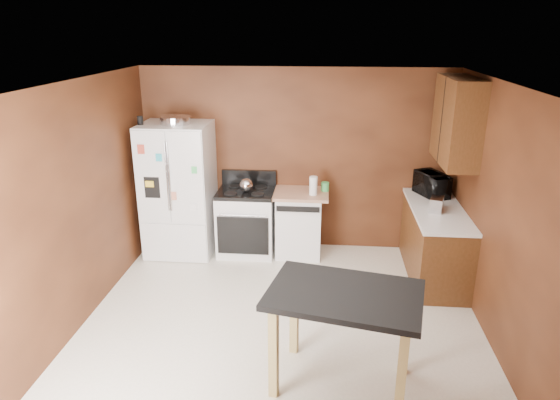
# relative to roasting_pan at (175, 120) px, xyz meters

# --- Properties ---
(floor) EXTENTS (4.50, 4.50, 0.00)m
(floor) POSITION_rel_roasting_pan_xyz_m (1.53, -1.86, -1.85)
(floor) COLOR white
(floor) RESTS_ON ground
(ceiling) EXTENTS (4.50, 4.50, 0.00)m
(ceiling) POSITION_rel_roasting_pan_xyz_m (1.53, -1.86, 0.65)
(ceiling) COLOR white
(ceiling) RESTS_ON ground
(wall_back) EXTENTS (4.20, 0.00, 4.20)m
(wall_back) POSITION_rel_roasting_pan_xyz_m (1.53, 0.39, -0.60)
(wall_back) COLOR brown
(wall_back) RESTS_ON ground
(wall_front) EXTENTS (4.20, 0.00, 4.20)m
(wall_front) POSITION_rel_roasting_pan_xyz_m (1.53, -4.11, -0.60)
(wall_front) COLOR brown
(wall_front) RESTS_ON ground
(wall_left) EXTENTS (0.00, 4.50, 4.50)m
(wall_left) POSITION_rel_roasting_pan_xyz_m (-0.57, -1.86, -0.60)
(wall_left) COLOR brown
(wall_left) RESTS_ON ground
(wall_right) EXTENTS (0.00, 4.50, 4.50)m
(wall_right) POSITION_rel_roasting_pan_xyz_m (3.63, -1.86, -0.60)
(wall_right) COLOR brown
(wall_right) RESTS_ON ground
(roasting_pan) EXTENTS (0.40, 0.40, 0.10)m
(roasting_pan) POSITION_rel_roasting_pan_xyz_m (0.00, 0.00, 0.00)
(roasting_pan) COLOR silver
(roasting_pan) RESTS_ON refrigerator
(pen_cup) EXTENTS (0.07, 0.07, 0.11)m
(pen_cup) POSITION_rel_roasting_pan_xyz_m (-0.43, -0.10, 0.01)
(pen_cup) COLOR black
(pen_cup) RESTS_ON refrigerator
(kettle) EXTENTS (0.18, 0.18, 0.18)m
(kettle) POSITION_rel_roasting_pan_xyz_m (0.90, 0.01, -0.86)
(kettle) COLOR silver
(kettle) RESTS_ON gas_range
(paper_towel) EXTENTS (0.14, 0.14, 0.25)m
(paper_towel) POSITION_rel_roasting_pan_xyz_m (1.79, 0.01, -0.84)
(paper_towel) COLOR white
(paper_towel) RESTS_ON dishwasher
(green_canister) EXTENTS (0.12, 0.12, 0.12)m
(green_canister) POSITION_rel_roasting_pan_xyz_m (1.95, 0.18, -0.90)
(green_canister) COLOR #46B759
(green_canister) RESTS_ON dishwasher
(toaster) EXTENTS (0.21, 0.26, 0.17)m
(toaster) POSITION_rel_roasting_pan_xyz_m (3.28, -0.50, -0.87)
(toaster) COLOR silver
(toaster) RESTS_ON right_cabinets
(microwave) EXTENTS (0.51, 0.59, 0.27)m
(microwave) POSITION_rel_roasting_pan_xyz_m (3.33, 0.10, -0.81)
(microwave) COLOR black
(microwave) RESTS_ON right_cabinets
(refrigerator) EXTENTS (0.90, 0.80, 1.80)m
(refrigerator) POSITION_rel_roasting_pan_xyz_m (-0.02, 0.01, -0.95)
(refrigerator) COLOR white
(refrigerator) RESTS_ON ground
(gas_range) EXTENTS (0.76, 0.68, 1.10)m
(gas_range) POSITION_rel_roasting_pan_xyz_m (0.89, 0.07, -1.39)
(gas_range) COLOR white
(gas_range) RESTS_ON ground
(dishwasher) EXTENTS (0.78, 0.63, 0.89)m
(dishwasher) POSITION_rel_roasting_pan_xyz_m (1.61, 0.09, -1.40)
(dishwasher) COLOR white
(dishwasher) RESTS_ON ground
(right_cabinets) EXTENTS (0.63, 1.58, 2.45)m
(right_cabinets) POSITION_rel_roasting_pan_xyz_m (3.36, -0.38, -0.94)
(right_cabinets) COLOR brown
(right_cabinets) RESTS_ON ground
(island) EXTENTS (1.41, 1.08, 0.91)m
(island) POSITION_rel_roasting_pan_xyz_m (2.13, -2.56, -1.08)
(island) COLOR black
(island) RESTS_ON ground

